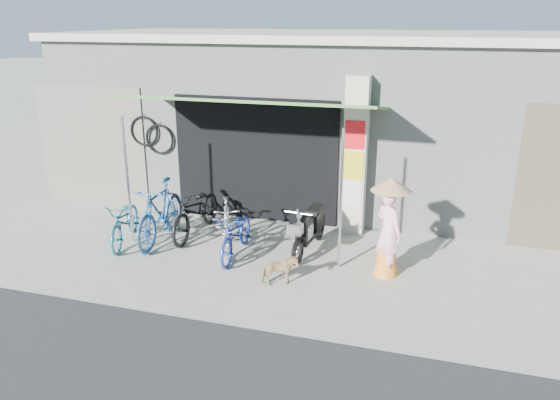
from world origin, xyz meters
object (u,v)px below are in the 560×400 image
(bike_black, at_px, (197,211))
(nun, at_px, (389,227))
(bike_silver, at_px, (227,226))
(moped, at_px, (310,229))
(bike_blue, at_px, (161,212))
(bike_navy, at_px, (237,234))
(bike_teal, at_px, (125,221))
(street_dog, at_px, (279,271))

(bike_black, distance_m, nun, 3.73)
(bike_silver, bearing_deg, moped, -7.02)
(bike_blue, height_order, bike_navy, bike_blue)
(bike_silver, bearing_deg, bike_black, 124.49)
(bike_black, relative_size, moped, 1.14)
(nun, bearing_deg, bike_teal, 45.15)
(bike_teal, xyz_separation_m, moped, (3.34, 0.61, -0.00))
(street_dog, relative_size, nun, 0.36)
(bike_black, bearing_deg, bike_blue, -136.03)
(bike_teal, distance_m, street_dog, 3.31)
(bike_teal, bearing_deg, bike_blue, 7.06)
(bike_black, distance_m, moped, 2.25)
(bike_blue, height_order, bike_black, bike_blue)
(bike_silver, xyz_separation_m, bike_navy, (0.24, -0.16, -0.05))
(moped, xyz_separation_m, nun, (1.41, -0.57, 0.40))
(street_dog, distance_m, moped, 1.45)
(bike_blue, xyz_separation_m, street_dog, (2.60, -1.07, -0.32))
(bike_navy, bearing_deg, bike_silver, 143.47)
(street_dog, xyz_separation_m, moped, (0.14, 1.43, 0.18))
(bike_blue, distance_m, street_dog, 2.83)
(bike_black, bearing_deg, street_dog, -35.74)
(moped, bearing_deg, bike_teal, -164.29)
(bike_black, distance_m, bike_silver, 0.98)
(moped, bearing_deg, bike_navy, -148.69)
(bike_navy, distance_m, nun, 2.61)
(bike_teal, distance_m, moped, 3.40)
(bike_silver, bearing_deg, bike_teal, 162.80)
(street_dog, bearing_deg, bike_blue, 41.52)
(bike_black, xyz_separation_m, street_dog, (2.10, -1.54, -0.25))
(bike_silver, distance_m, moped, 1.47)
(bike_teal, bearing_deg, bike_black, 17.47)
(bike_teal, height_order, moped, moped)
(bike_black, bearing_deg, moped, -2.39)
(bike_black, distance_m, street_dog, 2.62)
(street_dog, height_order, nun, nun)
(nun, bearing_deg, bike_blue, 41.70)
(nun, bearing_deg, bike_navy, 44.65)
(bike_navy, xyz_separation_m, nun, (2.58, 0.00, 0.41))
(nun, bearing_deg, moped, 22.70)
(bike_black, relative_size, nun, 1.14)
(bike_black, bearing_deg, nun, -10.02)
(bike_blue, relative_size, bike_navy, 1.20)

